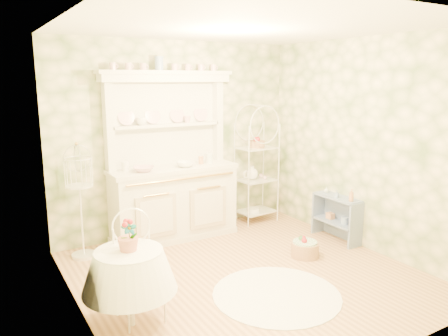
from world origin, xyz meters
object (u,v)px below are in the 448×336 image
side_shelf (336,220)px  birdcage_stand (81,205)px  round_table (130,292)px  kitchen_dresser (173,157)px  floor_basket (305,249)px  cafe_chair (139,277)px  bakers_rack (256,161)px

side_shelf → birdcage_stand: bearing=165.2°
round_table → birdcage_stand: birdcage_stand is taller
kitchen_dresser → floor_basket: 2.11m
kitchen_dresser → cafe_chair: size_ratio=2.74×
side_shelf → bakers_rack: bearing=116.3°
side_shelf → round_table: (-3.14, -0.62, 0.04)m
bakers_rack → side_shelf: bakers_rack is taller
bakers_rack → birdcage_stand: 2.68m
kitchen_dresser → round_table: kitchen_dresser is taller
bakers_rack → round_table: bearing=-150.0°
kitchen_dresser → floor_basket: bearing=-52.5°
kitchen_dresser → floor_basket: size_ratio=7.34×
round_table → birdcage_stand: bearing=90.0°
cafe_chair → birdcage_stand: size_ratio=0.62×
side_shelf → round_table: size_ratio=1.03×
birdcage_stand → kitchen_dresser: bearing=2.3°
side_shelf → birdcage_stand: birdcage_stand is taller
cafe_chair → round_table: bearing=-140.4°
birdcage_stand → bakers_rack: bearing=1.8°
side_shelf → floor_basket: bearing=-157.3°
bakers_rack → birdcage_stand: size_ratio=1.40×
cafe_chair → floor_basket: size_ratio=2.68×
bakers_rack → round_table: 3.32m
bakers_rack → floor_basket: size_ratio=6.04×
kitchen_dresser → birdcage_stand: kitchen_dresser is taller
side_shelf → floor_basket: side_shelf is taller
side_shelf → floor_basket: 0.82m
kitchen_dresser → birdcage_stand: (-1.26, -0.05, -0.47)m
bakers_rack → birdcage_stand: (-2.67, -0.08, -0.27)m
kitchen_dresser → round_table: (-1.26, -1.85, -0.83)m
birdcage_stand → round_table: bearing=-90.0°
kitchen_dresser → side_shelf: bearing=-33.0°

